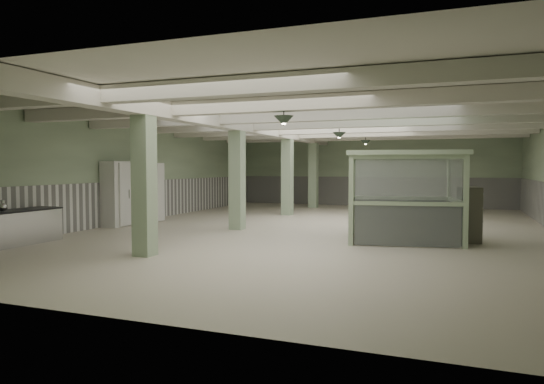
% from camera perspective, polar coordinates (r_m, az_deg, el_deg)
% --- Properties ---
extents(floor, '(20.00, 20.00, 0.00)m').
position_cam_1_polar(floor, '(15.90, 5.66, -4.35)').
color(floor, beige).
rests_on(floor, ground).
extents(ceiling, '(14.00, 20.00, 0.02)m').
position_cam_1_polar(ceiling, '(15.84, 5.73, 8.67)').
color(ceiling, white).
rests_on(ceiling, wall_back).
extents(wall_back, '(14.00, 0.02, 3.60)m').
position_cam_1_polar(wall_back, '(25.56, 11.53, 2.42)').
color(wall_back, '#AAC19A').
rests_on(wall_back, floor).
extents(wall_front, '(14.00, 0.02, 3.60)m').
position_cam_1_polar(wall_front, '(6.64, -17.31, 0.87)').
color(wall_front, '#AAC19A').
rests_on(wall_front, floor).
extents(wall_left, '(0.02, 20.00, 3.60)m').
position_cam_1_polar(wall_left, '(18.84, -15.35, 2.19)').
color(wall_left, '#AAC19A').
rests_on(wall_left, floor).
extents(wainscot_left, '(0.05, 19.90, 1.50)m').
position_cam_1_polar(wainscot_left, '(18.87, -15.24, -1.00)').
color(wainscot_left, silver).
rests_on(wainscot_left, floor).
extents(wainscot_back, '(13.90, 0.05, 1.50)m').
position_cam_1_polar(wainscot_back, '(25.56, 11.50, 0.07)').
color(wainscot_back, silver).
rests_on(wainscot_back, floor).
extents(girder, '(0.45, 19.90, 0.40)m').
position_cam_1_polar(girder, '(16.65, -2.69, 7.64)').
color(girder, silver).
rests_on(girder, ceiling).
extents(beam_a, '(13.90, 0.35, 0.32)m').
position_cam_1_polar(beam_a, '(8.85, -7.24, 12.00)').
color(beam_a, silver).
rests_on(beam_a, ceiling).
extents(beam_b, '(13.90, 0.35, 0.32)m').
position_cam_1_polar(beam_b, '(11.10, -1.08, 10.19)').
color(beam_b, silver).
rests_on(beam_b, ceiling).
extents(beam_c, '(13.90, 0.35, 0.32)m').
position_cam_1_polar(beam_c, '(13.44, 2.93, 8.93)').
color(beam_c, silver).
rests_on(beam_c, ceiling).
extents(beam_d, '(13.90, 0.35, 0.32)m').
position_cam_1_polar(beam_d, '(15.83, 5.73, 8.02)').
color(beam_d, silver).
rests_on(beam_d, ceiling).
extents(beam_e, '(13.90, 0.35, 0.32)m').
position_cam_1_polar(beam_e, '(18.25, 7.78, 7.34)').
color(beam_e, silver).
rests_on(beam_e, ceiling).
extents(beam_f, '(13.90, 0.35, 0.32)m').
position_cam_1_polar(beam_f, '(20.68, 9.34, 6.81)').
color(beam_f, silver).
rests_on(beam_f, ceiling).
extents(beam_g, '(13.90, 0.35, 0.32)m').
position_cam_1_polar(beam_g, '(23.13, 10.57, 6.39)').
color(beam_g, silver).
rests_on(beam_g, ceiling).
extents(column_a, '(0.42, 0.42, 3.60)m').
position_cam_1_polar(column_a, '(11.34, -14.81, 1.73)').
color(column_a, '#9CB592').
rests_on(column_a, floor).
extents(column_b, '(0.42, 0.42, 3.60)m').
position_cam_1_polar(column_b, '(15.68, -4.13, 2.15)').
color(column_b, '#9CB592').
rests_on(column_b, floor).
extents(column_c, '(0.42, 0.42, 3.60)m').
position_cam_1_polar(column_c, '(20.33, 1.81, 2.35)').
color(column_c, '#9CB592').
rests_on(column_c, floor).
extents(column_d, '(0.42, 0.42, 3.60)m').
position_cam_1_polar(column_d, '(24.15, 4.89, 2.44)').
color(column_d, '#9CB592').
rests_on(column_d, floor).
extents(pendant_front, '(0.44, 0.44, 0.22)m').
position_cam_1_polar(pendant_front, '(10.89, 1.39, 8.37)').
color(pendant_front, '#2F3E2F').
rests_on(pendant_front, ceiling).
extents(pendant_mid, '(0.44, 0.44, 0.22)m').
position_cam_1_polar(pendant_mid, '(16.16, 7.91, 6.59)').
color(pendant_mid, '#2F3E2F').
rests_on(pendant_mid, ceiling).
extents(pendant_back, '(0.44, 0.44, 0.22)m').
position_cam_1_polar(pendant_back, '(21.06, 10.94, 5.72)').
color(pendant_back, '#2F3E2F').
rests_on(pendant_back, ceiling).
extents(pitcher_near, '(0.27, 0.29, 0.30)m').
position_cam_1_polar(pitcher_near, '(13.89, -29.11, -1.43)').
color(pitcher_near, '#B5B4B9').
rests_on(pitcher_near, prep_counter).
extents(walkin_cooler, '(0.84, 2.43, 2.23)m').
position_cam_1_polar(walkin_cooler, '(17.82, -16.27, -0.07)').
color(walkin_cooler, silver).
rests_on(walkin_cooler, floor).
extents(guard_booth, '(3.45, 3.07, 2.45)m').
position_cam_1_polar(guard_booth, '(13.76, 15.23, 1.42)').
color(guard_booth, '#ABC69E').
rests_on(guard_booth, floor).
extents(filing_cabinet, '(0.65, 0.79, 1.49)m').
position_cam_1_polar(filing_cabinet, '(14.02, 22.19, -2.49)').
color(filing_cabinet, '#585849').
rests_on(filing_cabinet, floor).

